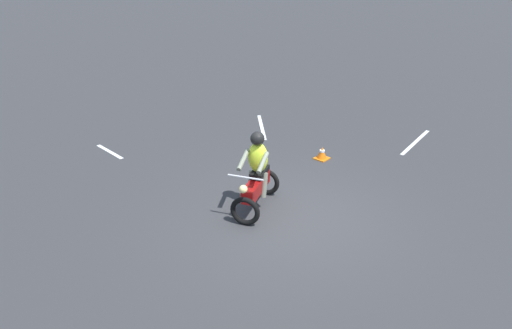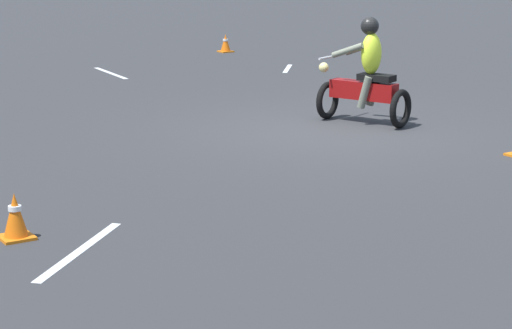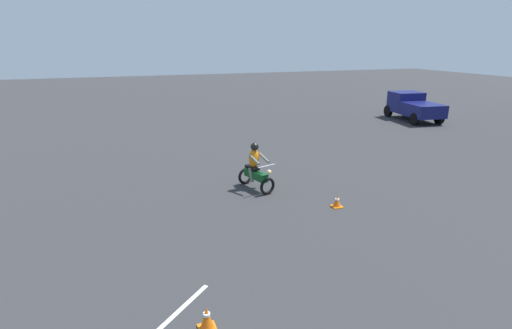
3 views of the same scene
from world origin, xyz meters
TOP-DOWN VIEW (x-y plane):
  - ground_plane at (0.00, 0.00)m, footprint 120.00×120.00m
  - motorcycle_rider_foreground at (0.16, -0.79)m, footprint 1.54×1.09m
  - traffic_cone_mid_center at (9.13, -3.64)m, footprint 0.32×0.32m
  - traffic_cone_far_right at (-2.61, 5.81)m, footprint 0.32×0.32m
  - lane_stripe_e at (7.33, 0.25)m, footprint 1.86×0.26m
  - lane_stripe_nw at (-3.30, 5.43)m, footprint 1.32×1.41m
  - lane_stripe_se at (5.90, -3.26)m, footprint 1.05×0.90m

SIDE VIEW (x-z plane):
  - ground_plane at x=0.00m, z-range 0.00..0.00m
  - lane_stripe_e at x=7.33m, z-range 0.00..0.01m
  - lane_stripe_nw at x=-3.30m, z-range 0.00..0.01m
  - lane_stripe_se at x=5.90m, z-range 0.00..0.01m
  - traffic_cone_mid_center at x=9.13m, z-range -0.01..0.43m
  - traffic_cone_far_right at x=-2.61m, z-range -0.01..0.46m
  - motorcycle_rider_foreground at x=0.16m, z-range -0.10..1.56m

